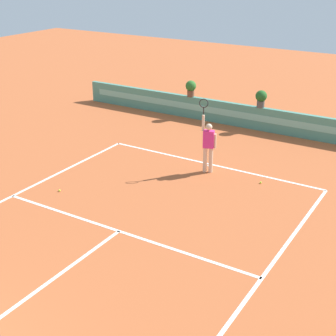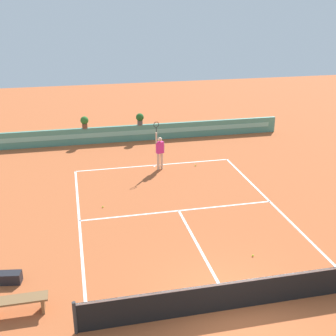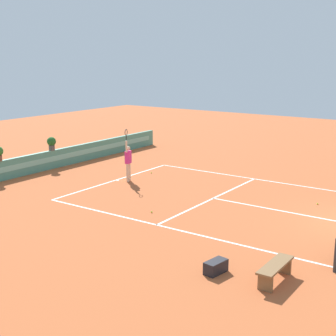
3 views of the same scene
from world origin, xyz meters
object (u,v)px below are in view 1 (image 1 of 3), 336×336
at_px(tennis_player, 208,143).
at_px(tennis_ball_near_baseline, 261,183).
at_px(potted_plant_left, 191,87).
at_px(tennis_ball_mid_court, 59,191).
at_px(potted_plant_centre, 261,98).

height_order(tennis_player, tennis_ball_near_baseline, tennis_player).
bearing_deg(potted_plant_left, tennis_ball_mid_court, -88.33).
height_order(tennis_player, potted_plant_left, tennis_player).
bearing_deg(potted_plant_centre, tennis_player, -87.95).
relative_size(tennis_player, tennis_ball_mid_court, 38.01).
height_order(tennis_ball_near_baseline, potted_plant_centre, potted_plant_centre).
xyz_separation_m(potted_plant_left, potted_plant_centre, (3.36, 0.00, 0.00)).
xyz_separation_m(tennis_ball_near_baseline, potted_plant_centre, (-2.12, 5.09, 1.38)).
xyz_separation_m(tennis_player, potted_plant_centre, (-0.18, 5.15, 0.36)).
bearing_deg(potted_plant_left, potted_plant_centre, 0.00).
distance_m(tennis_ball_near_baseline, potted_plant_left, 7.61).
height_order(tennis_player, potted_plant_centre, tennis_player).
bearing_deg(tennis_ball_near_baseline, tennis_ball_mid_court, -143.22).
relative_size(tennis_player, potted_plant_left, 3.57).
distance_m(tennis_player, tennis_ball_near_baseline, 2.19).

